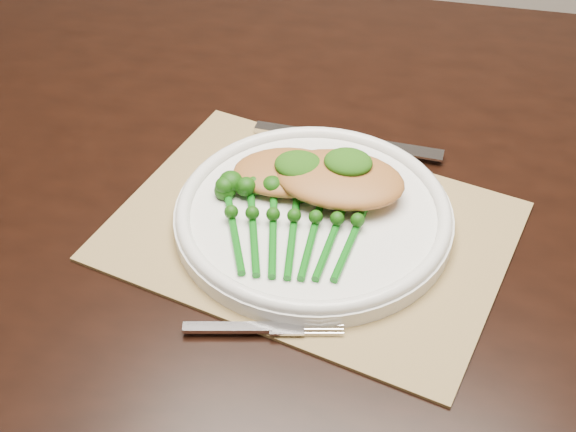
% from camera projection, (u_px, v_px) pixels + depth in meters
% --- Properties ---
extents(dining_table, '(1.63, 0.95, 0.75)m').
position_uv_depth(dining_table, '(317.00, 362.00, 1.20)').
color(dining_table, black).
rests_on(dining_table, ground).
extents(placemat, '(0.46, 0.38, 0.00)m').
position_uv_depth(placemat, '(310.00, 231.00, 0.86)').
color(placemat, '#977D4D').
rests_on(placemat, dining_table).
extents(dinner_plate, '(0.30, 0.30, 0.03)m').
position_uv_depth(dinner_plate, '(313.00, 214.00, 0.86)').
color(dinner_plate, white).
rests_on(dinner_plate, placemat).
extents(knife, '(0.23, 0.02, 0.01)m').
position_uv_depth(knife, '(329.00, 138.00, 0.97)').
color(knife, silver).
rests_on(knife, placemat).
extents(fork, '(0.15, 0.05, 0.00)m').
position_uv_depth(fork, '(274.00, 328.00, 0.75)').
color(fork, silver).
rests_on(fork, placemat).
extents(chicken_fillet_left, '(0.14, 0.11, 0.02)m').
position_uv_depth(chicken_fillet_left, '(288.00, 172.00, 0.88)').
color(chicken_fillet_left, '#B06E33').
rests_on(chicken_fillet_left, dinner_plate).
extents(chicken_fillet_right, '(0.14, 0.10, 0.03)m').
position_uv_depth(chicken_fillet_right, '(340.00, 179.00, 0.86)').
color(chicken_fillet_right, '#B06E33').
rests_on(chicken_fillet_right, dinner_plate).
extents(pesto_dollop_left, '(0.05, 0.05, 0.02)m').
position_uv_depth(pesto_dollop_left, '(299.00, 165.00, 0.87)').
color(pesto_dollop_left, '#143F09').
rests_on(pesto_dollop_left, chicken_fillet_left).
extents(pesto_dollop_right, '(0.05, 0.04, 0.02)m').
position_uv_depth(pesto_dollop_right, '(348.00, 162.00, 0.86)').
color(pesto_dollop_right, '#143F09').
rests_on(pesto_dollop_right, chicken_fillet_right).
extents(broccolini_bundle, '(0.17, 0.18, 0.04)m').
position_uv_depth(broccolini_bundle, '(293.00, 234.00, 0.82)').
color(broccolini_bundle, '#0B5910').
rests_on(broccolini_bundle, dinner_plate).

